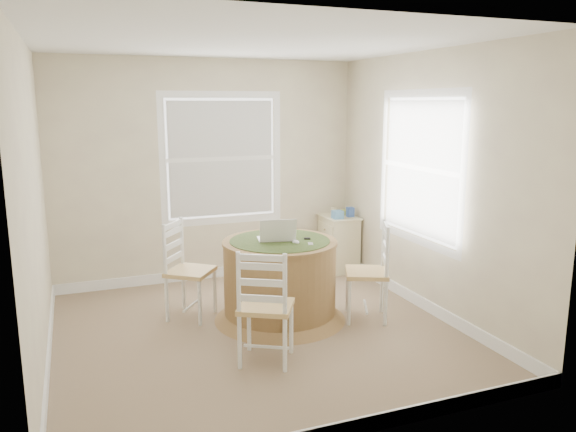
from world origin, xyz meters
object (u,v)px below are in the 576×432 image
chair_right (367,272)px  laptop (276,237)px  chair_left (190,271)px  chair_near (266,306)px  corner_chest (338,243)px  round_table (280,277)px

chair_right → laptop: 0.95m
chair_left → laptop: 0.92m
chair_near → corner_chest: chair_near is taller
round_table → laptop: size_ratio=3.22×
chair_left → chair_near: same height
chair_left → round_table: bearing=-77.3°
chair_left → chair_right: bearing=-75.7°
chair_left → chair_right: 1.73m
round_table → chair_near: chair_near is taller
laptop → corner_chest: (1.29, 1.27, -0.48)m
chair_near → chair_right: bearing=-127.0°
round_table → chair_right: 0.85m
chair_near → chair_right: (1.22, 0.52, 0.00)m
round_table → chair_left: size_ratio=1.36×
chair_left → chair_near: bearing=-125.5°
chair_near → laptop: size_ratio=2.37×
round_table → chair_near: size_ratio=1.36×
chair_left → chair_right: same height
chair_right → corner_chest: (0.47, 1.58, -0.12)m
chair_near → corner_chest: size_ratio=1.36×
laptop → corner_chest: laptop is taller
chair_right → laptop: laptop is taller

